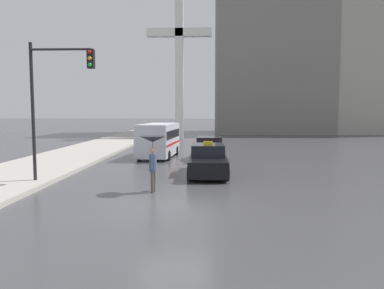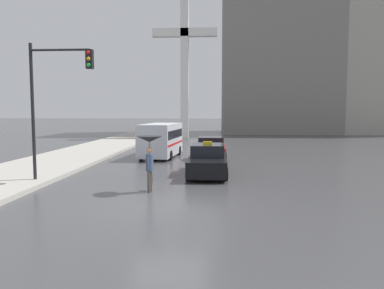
{
  "view_description": "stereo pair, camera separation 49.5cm",
  "coord_description": "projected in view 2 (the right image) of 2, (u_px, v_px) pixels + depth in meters",
  "views": [
    {
      "loc": [
        1.07,
        -12.27,
        3.1
      ],
      "look_at": [
        0.35,
        6.87,
        1.4
      ],
      "focal_mm": 35.0,
      "sensor_mm": 36.0,
      "label": 1
    },
    {
      "loc": [
        1.57,
        -12.25,
        3.1
      ],
      "look_at": [
        0.35,
        6.87,
        1.4
      ],
      "focal_mm": 35.0,
      "sensor_mm": 36.0,
      "label": 2
    }
  ],
  "objects": [
    {
      "name": "taxi",
      "position": [
        208.0,
        161.0,
        18.3
      ],
      "size": [
        1.91,
        4.67,
        1.65
      ],
      "rotation": [
        0.0,
        0.0,
        3.14
      ],
      "color": "black",
      "rests_on": "ground_plane"
    },
    {
      "name": "ambulance_van",
      "position": [
        161.0,
        139.0,
        25.29
      ],
      "size": [
        2.45,
        5.26,
        2.27
      ],
      "rotation": [
        0.0,
        0.0,
        3.05
      ],
      "color": "silver",
      "rests_on": "ground_plane"
    },
    {
      "name": "traffic_light",
      "position": [
        55.0,
        88.0,
        15.97
      ],
      "size": [
        2.77,
        0.38,
        5.99
      ],
      "color": "black",
      "rests_on": "ground_plane"
    },
    {
      "name": "building_tower_near",
      "position": [
        278.0,
        22.0,
        53.07
      ],
      "size": [
        15.8,
        11.14,
        31.53
      ],
      "color": "gray",
      "rests_on": "ground_plane"
    },
    {
      "name": "ground_plane",
      "position": [
        169.0,
        204.0,
        12.55
      ],
      "size": [
        300.0,
        300.0,
        0.0
      ],
      "primitive_type": "plane",
      "color": "#424244"
    },
    {
      "name": "monument_cross",
      "position": [
        185.0,
        56.0,
        42.29
      ],
      "size": [
        7.29,
        0.9,
        16.57
      ],
      "color": "white",
      "rests_on": "ground_plane"
    },
    {
      "name": "sedan_red",
      "position": [
        211.0,
        149.0,
        23.91
      ],
      "size": [
        1.91,
        4.0,
        1.46
      ],
      "rotation": [
        0.0,
        0.0,
        3.14
      ],
      "color": "maroon",
      "rests_on": "ground_plane"
    },
    {
      "name": "pedestrian_with_umbrella",
      "position": [
        149.0,
        148.0,
        14.23
      ],
      "size": [
        1.01,
        1.01,
        2.16
      ],
      "rotation": [
        0.0,
        0.0,
        1.41
      ],
      "color": "#4C473D",
      "rests_on": "ground_plane"
    }
  ]
}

